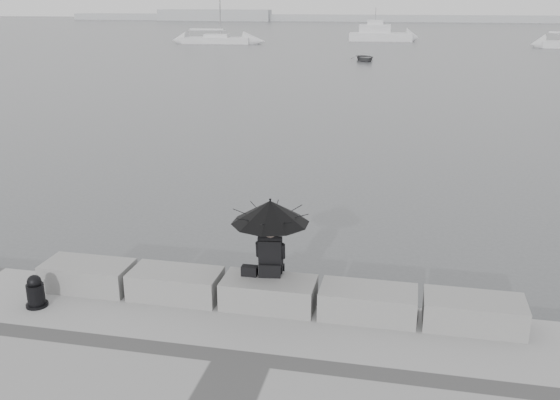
% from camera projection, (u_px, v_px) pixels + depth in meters
% --- Properties ---
extents(ground, '(360.00, 360.00, 0.00)m').
position_uv_depth(ground, '(275.00, 319.00, 11.38)').
color(ground, '#494B4E').
rests_on(ground, ground).
extents(stone_block_far_left, '(1.60, 0.80, 0.50)m').
position_uv_depth(stone_block_far_left, '(88.00, 276.00, 11.41)').
color(stone_block_far_left, gray).
rests_on(stone_block_far_left, promenade).
extents(stone_block_left, '(1.60, 0.80, 0.50)m').
position_uv_depth(stone_block_left, '(176.00, 284.00, 11.07)').
color(stone_block_left, gray).
rests_on(stone_block_left, promenade).
extents(stone_block_centre, '(1.60, 0.80, 0.50)m').
position_uv_depth(stone_block_centre, '(269.00, 293.00, 10.73)').
color(stone_block_centre, gray).
rests_on(stone_block_centre, promenade).
extents(stone_block_right, '(1.60, 0.80, 0.50)m').
position_uv_depth(stone_block_right, '(368.00, 303.00, 10.40)').
color(stone_block_right, gray).
rests_on(stone_block_right, promenade).
extents(stone_block_far_right, '(1.60, 0.80, 0.50)m').
position_uv_depth(stone_block_far_right, '(474.00, 313.00, 10.06)').
color(stone_block_far_right, gray).
rests_on(stone_block_far_right, promenade).
extents(seated_person, '(1.35, 1.35, 1.39)m').
position_uv_depth(seated_person, '(270.00, 219.00, 10.56)').
color(seated_person, black).
rests_on(seated_person, stone_block_centre).
extents(bag, '(0.27, 0.16, 0.18)m').
position_uv_depth(bag, '(249.00, 271.00, 10.81)').
color(bag, black).
rests_on(bag, stone_block_centre).
extents(mooring_bollard, '(0.37, 0.37, 0.59)m').
position_uv_depth(mooring_bollard, '(36.00, 294.00, 10.73)').
color(mooring_bollard, black).
rests_on(mooring_bollard, promenade).
extents(distant_landmass, '(180.00, 8.00, 2.80)m').
position_uv_depth(distant_landmass, '(376.00, 18.00, 156.46)').
color(distant_landmass, '#AAADB0').
rests_on(distant_landmass, ground).
extents(sailboat_left, '(8.97, 2.77, 12.90)m').
position_uv_depth(sailboat_left, '(217.00, 39.00, 80.56)').
color(sailboat_left, silver).
rests_on(sailboat_left, ground).
extents(motor_cruiser, '(8.59, 3.11, 4.50)m').
position_uv_depth(motor_cruiser, '(381.00, 34.00, 85.25)').
color(motor_cruiser, silver).
rests_on(motor_cruiser, ground).
extents(dinghy, '(3.62, 2.41, 0.57)m').
position_uv_depth(dinghy, '(365.00, 58.00, 58.16)').
color(dinghy, slate).
rests_on(dinghy, ground).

